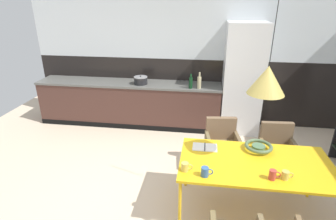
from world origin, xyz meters
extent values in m
plane|color=beige|center=(0.00, 0.00, 0.00)|extent=(8.53, 8.53, 0.00)
cube|color=black|center=(0.00, 2.77, 0.67)|extent=(6.56, 0.12, 1.34)
cube|color=silver|center=(0.00, 2.77, 2.01)|extent=(6.56, 0.12, 1.34)
cube|color=#492D26|center=(-1.27, 2.41, 0.43)|extent=(3.72, 0.60, 0.86)
cube|color=#5A5A55|center=(-1.27, 2.41, 0.88)|extent=(3.75, 0.63, 0.04)
cube|color=black|center=(-1.27, 2.10, 0.05)|extent=(3.72, 0.01, 0.10)
cube|color=silver|center=(0.97, 2.41, 1.05)|extent=(0.73, 0.60, 2.10)
cube|color=gold|center=(0.89, 0.05, 0.73)|extent=(1.73, 0.93, 0.03)
cylinder|color=gold|center=(0.07, 0.48, 0.36)|extent=(0.04, 0.04, 0.71)
cylinder|color=#E9B112|center=(1.72, 0.48, 0.36)|extent=(0.04, 0.04, 0.71)
cylinder|color=gold|center=(0.07, -0.37, 0.36)|extent=(0.04, 0.04, 0.71)
cube|color=brown|center=(1.36, 0.84, 0.41)|extent=(0.51, 0.49, 0.06)
cube|color=brown|center=(1.35, 1.04, 0.63)|extent=(0.46, 0.11, 0.38)
cube|color=brown|center=(1.58, 0.85, 0.51)|extent=(0.08, 0.42, 0.14)
cube|color=brown|center=(1.14, 0.82, 0.51)|extent=(0.08, 0.42, 0.14)
cylinder|color=black|center=(1.57, 0.66, 0.19)|extent=(0.02, 0.02, 0.38)
cylinder|color=black|center=(1.17, 0.63, 0.19)|extent=(0.02, 0.02, 0.38)
cylinder|color=black|center=(1.55, 1.04, 0.19)|extent=(0.02, 0.02, 0.38)
cylinder|color=black|center=(1.15, 1.01, 0.19)|extent=(0.02, 0.02, 0.38)
cylinder|color=black|center=(1.56, 0.85, 0.01)|extent=(0.04, 0.41, 0.02)
cylinder|color=black|center=(1.16, 0.82, 0.01)|extent=(0.04, 0.41, 0.02)
cube|color=brown|center=(0.57, 0.92, 0.42)|extent=(0.54, 0.52, 0.06)
cube|color=brown|center=(0.55, 1.12, 0.63)|extent=(0.46, 0.14, 0.35)
cube|color=brown|center=(0.79, 0.95, 0.52)|extent=(0.11, 0.42, 0.14)
cube|color=brown|center=(0.36, 0.89, 0.52)|extent=(0.11, 0.42, 0.14)
cylinder|color=black|center=(0.80, 0.76, 0.20)|extent=(0.02, 0.02, 0.39)
cylinder|color=black|center=(0.40, 0.71, 0.20)|extent=(0.02, 0.02, 0.39)
cylinder|color=black|center=(0.75, 1.14, 0.20)|extent=(0.02, 0.02, 0.39)
cylinder|color=black|center=(0.35, 1.08, 0.20)|extent=(0.02, 0.02, 0.39)
cylinder|color=black|center=(0.77, 0.95, 0.01)|extent=(0.07, 0.41, 0.02)
cylinder|color=black|center=(0.38, 0.89, 0.01)|extent=(0.07, 0.41, 0.02)
cylinder|color=#4C704C|center=(0.96, 0.34, 0.78)|extent=(0.16, 0.16, 0.06)
torus|color=#516846|center=(0.96, 0.34, 0.80)|extent=(0.34, 0.34, 0.04)
cube|color=white|center=(0.23, 0.30, 0.75)|extent=(0.15, 0.20, 0.01)
cube|color=white|center=(0.38, 0.30, 0.75)|extent=(0.15, 0.20, 0.01)
cube|color=#262628|center=(0.31, 0.30, 0.76)|extent=(0.01, 0.20, 0.00)
cylinder|color=#B23D33|center=(1.01, -0.25, 0.80)|extent=(0.07, 0.07, 0.11)
torus|color=#B23D33|center=(1.05, -0.25, 0.81)|extent=(0.07, 0.01, 0.07)
cylinder|color=gold|center=(1.14, -0.22, 0.79)|extent=(0.08, 0.08, 0.09)
torus|color=gold|center=(1.19, -0.22, 0.80)|extent=(0.06, 0.01, 0.06)
cylinder|color=gold|center=(0.10, -0.23, 0.79)|extent=(0.08, 0.08, 0.10)
torus|color=gold|center=(0.15, -0.23, 0.80)|extent=(0.07, 0.01, 0.07)
cylinder|color=#335B93|center=(0.32, -0.29, 0.80)|extent=(0.08, 0.08, 0.11)
torus|color=#335B93|center=(0.37, -0.29, 0.80)|extent=(0.07, 0.01, 0.07)
cylinder|color=black|center=(-0.99, 2.33, 0.97)|extent=(0.26, 0.26, 0.14)
cylinder|color=gray|center=(-0.99, 2.33, 1.05)|extent=(0.27, 0.27, 0.01)
sphere|color=black|center=(-0.99, 2.33, 1.06)|extent=(0.02, 0.02, 0.02)
cylinder|color=tan|center=(0.16, 2.21, 1.01)|extent=(0.08, 0.08, 0.22)
cylinder|color=tan|center=(0.16, 2.21, 1.17)|extent=(0.03, 0.03, 0.09)
cylinder|color=#0F3319|center=(0.00, 2.20, 1.01)|extent=(0.07, 0.07, 0.21)
cylinder|color=#0F3319|center=(0.00, 2.20, 1.15)|extent=(0.03, 0.03, 0.07)
cylinder|color=black|center=(0.89, 0.09, 2.24)|extent=(0.01, 0.01, 0.78)
cone|color=#B59D48|center=(0.89, 0.09, 1.71)|extent=(0.38, 0.38, 0.30)
camera|label=1|loc=(0.27, -2.68, 2.48)|focal=28.83mm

